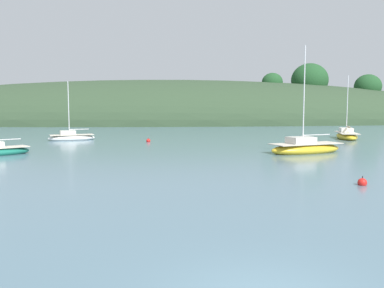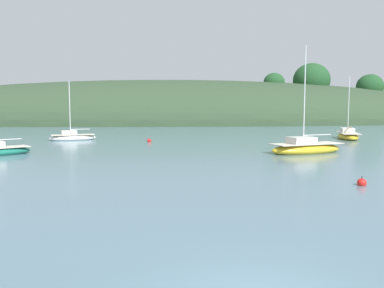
{
  "view_description": "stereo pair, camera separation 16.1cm",
  "coord_description": "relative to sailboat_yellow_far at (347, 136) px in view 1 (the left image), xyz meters",
  "views": [
    {
      "loc": [
        -1.99,
        -7.19,
        3.79
      ],
      "look_at": [
        0.0,
        20.0,
        1.2
      ],
      "focal_mm": 37.55,
      "sensor_mm": 36.0,
      "label": 1
    },
    {
      "loc": [
        -1.83,
        -7.2,
        3.79
      ],
      "look_at": [
        0.0,
        20.0,
        1.2
      ],
      "focal_mm": 37.55,
      "sensor_mm": 36.0,
      "label": 2
    }
  ],
  "objects": [
    {
      "name": "far_shoreline_hill",
      "position": [
        -19.02,
        45.73,
        -0.31
      ],
      "size": [
        150.0,
        36.0,
        23.03
      ],
      "color": "#2D422B",
      "rests_on": "ground"
    },
    {
      "name": "mooring_buoy_channel",
      "position": [
        -22.78,
        -2.39,
        -0.26
      ],
      "size": [
        0.44,
        0.44,
        0.54
      ],
      "color": "red",
      "rests_on": "ground"
    },
    {
      "name": "sailboat_navy_dinghy",
      "position": [
        -31.4,
        0.46,
        -0.05
      ],
      "size": [
        5.33,
        3.29,
        6.68
      ],
      "color": "white",
      "rests_on": "ground"
    },
    {
      "name": "sailboat_teal_outer",
      "position": [
        -9.73,
        -13.36,
        0.02
      ],
      "size": [
        6.86,
        4.2,
        8.79
      ],
      "color": "gold",
      "rests_on": "ground"
    },
    {
      "name": "mooring_buoy_outer",
      "position": [
        -11.71,
        -26.54,
        -0.26
      ],
      "size": [
        0.44,
        0.44,
        0.54
      ],
      "color": "red",
      "rests_on": "ground"
    },
    {
      "name": "sailboat_yellow_far",
      "position": [
        0.0,
        0.0,
        0.0
      ],
      "size": [
        3.59,
        6.41,
        7.5
      ],
      "color": "gold",
      "rests_on": "ground"
    }
  ]
}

